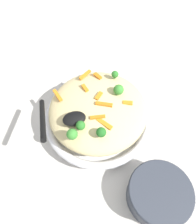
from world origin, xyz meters
TOP-DOWN VIEW (x-y plane):
  - ground_plane at (0.00, 0.00)m, footprint 2.40×2.40m
  - serving_bowl at (0.00, 0.00)m, footprint 0.30×0.30m
  - pasta_mound at (0.00, 0.00)m, footprint 0.26×0.26m
  - carrot_piece_0 at (0.00, 0.06)m, footprint 0.03×0.04m
  - carrot_piece_1 at (-0.02, -0.09)m, footprint 0.02×0.03m
  - carrot_piece_2 at (0.01, 0.04)m, footprint 0.04×0.01m
  - carrot_piece_3 at (-0.07, 0.02)m, footprint 0.03×0.02m
  - carrot_piece_4 at (0.02, -0.05)m, footprint 0.02×0.03m
  - carrot_piece_5 at (0.09, -0.05)m, footprint 0.02×0.04m
  - carrot_piece_6 at (-0.01, -0.02)m, footprint 0.03×0.02m
  - carrot_piece_7 at (-0.01, 0.01)m, footprint 0.04×0.03m
  - carrot_piece_8 at (0.01, -0.10)m, footprint 0.04×0.03m
  - broccoli_floret_0 at (0.02, 0.08)m, footprint 0.02×0.02m
  - broccoli_floret_1 at (0.08, 0.07)m, footprint 0.03×0.03m
  - broccoli_floret_2 at (0.06, 0.06)m, footprint 0.02×0.02m
  - broccoli_floret_3 at (-0.06, -0.02)m, footprint 0.03×0.03m
  - broccoli_floret_4 at (-0.07, -0.07)m, footprint 0.02×0.02m
  - serving_spoon at (0.09, 0.03)m, footprint 0.10×0.14m
  - companion_bowl at (-0.08, 0.23)m, footprint 0.15×0.15m

SIDE VIEW (x-z plane):
  - ground_plane at x=0.00m, z-range 0.00..0.00m
  - serving_bowl at x=0.00m, z-range 0.00..0.05m
  - companion_bowl at x=-0.08m, z-range 0.00..0.07m
  - pasta_mound at x=0.00m, z-range 0.04..0.11m
  - carrot_piece_1 at x=-0.02m, z-range 0.10..0.11m
  - carrot_piece_8 at x=0.01m, z-range 0.10..0.11m
  - carrot_piece_5 at x=0.09m, z-range 0.10..0.11m
  - carrot_piece_3 at x=-0.07m, z-range 0.10..0.11m
  - carrot_piece_0 at x=0.00m, z-range 0.10..0.11m
  - carrot_piece_2 at x=0.01m, z-range 0.11..0.11m
  - carrot_piece_4 at x=0.02m, z-range 0.11..0.11m
  - carrot_piece_6 at x=-0.01m, z-range 0.11..0.12m
  - carrot_piece_7 at x=-0.01m, z-range 0.11..0.12m
  - broccoli_floret_4 at x=-0.07m, z-range 0.10..0.13m
  - broccoli_floret_0 at x=0.02m, z-range 0.10..0.13m
  - broccoli_floret_2 at x=0.06m, z-range 0.11..0.13m
  - broccoli_floret_3 at x=-0.06m, z-range 0.11..0.14m
  - broccoli_floret_1 at x=0.08m, z-range 0.11..0.14m
  - serving_spoon at x=0.09m, z-range 0.09..0.16m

